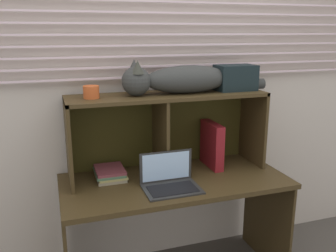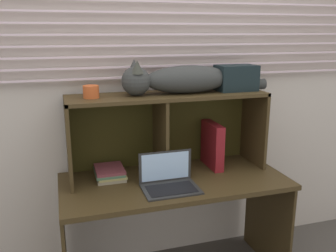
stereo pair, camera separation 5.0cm
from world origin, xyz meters
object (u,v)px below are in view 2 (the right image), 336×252
(laptop, at_px, (169,181))
(small_basket, at_px, (91,92))
(binder_upright, at_px, (212,145))
(cat, at_px, (180,79))
(book_stack, at_px, (110,173))
(storage_box, at_px, (236,78))

(laptop, height_order, small_basket, small_basket)
(binder_upright, bearing_deg, cat, 180.00)
(binder_upright, xyz_separation_m, small_basket, (-0.77, 0.00, 0.39))
(laptop, relative_size, binder_upright, 1.08)
(book_stack, bearing_deg, small_basket, 178.67)
(cat, distance_m, storage_box, 0.39)
(cat, distance_m, book_stack, 0.72)
(laptop, xyz_separation_m, small_basket, (-0.39, 0.24, 0.50))
(cat, height_order, laptop, cat)
(cat, xyz_separation_m, storage_box, (0.39, 0.00, -0.00))
(binder_upright, height_order, small_basket, small_basket)
(book_stack, height_order, small_basket, small_basket)
(laptop, relative_size, storage_box, 1.27)
(cat, distance_m, binder_upright, 0.50)
(laptop, relative_size, small_basket, 3.52)
(book_stack, xyz_separation_m, small_basket, (-0.09, 0.00, 0.51))
(cat, height_order, storage_box, cat)
(binder_upright, bearing_deg, small_basket, 180.00)
(cat, xyz_separation_m, laptop, (-0.14, -0.24, -0.55))
(cat, bearing_deg, laptop, -120.51)
(book_stack, xyz_separation_m, storage_box, (0.84, 0.00, 0.56))
(binder_upright, xyz_separation_m, book_stack, (-0.68, -0.00, -0.12))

